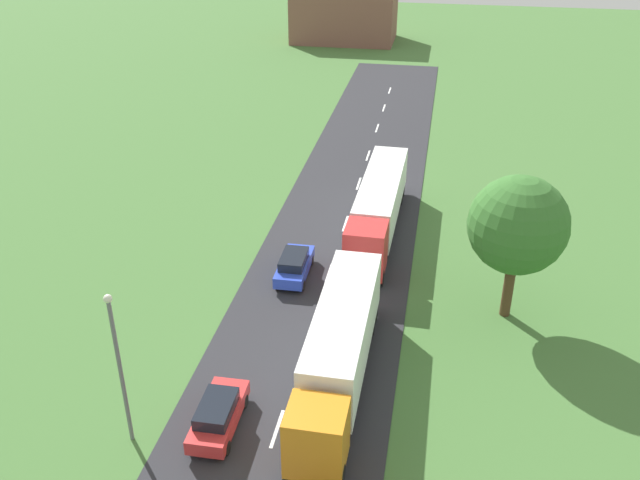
% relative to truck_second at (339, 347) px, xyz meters
% --- Properties ---
extents(truck_second, '(2.54, 13.19, 3.79)m').
position_rel_truck_second_xyz_m(truck_second, '(0.00, 0.00, 0.00)').
color(truck_second, orange).
rests_on(truck_second, road).
extents(truck_third, '(2.75, 14.66, 3.55)m').
position_rel_truck_second_xyz_m(truck_third, '(0.13, 15.94, -0.09)').
color(truck_third, red).
rests_on(truck_third, road).
extents(car_third, '(1.79, 4.37, 1.58)m').
position_rel_truck_second_xyz_m(car_third, '(-4.79, -4.04, -1.34)').
color(car_third, red).
rests_on(car_third, road).
extents(car_fourth, '(1.81, 4.39, 1.59)m').
position_rel_truck_second_xyz_m(car_fourth, '(-4.24, 9.25, -1.34)').
color(car_fourth, blue).
rests_on(car_fourth, road).
extents(lamppost_second, '(0.36, 0.36, 7.59)m').
position_rel_truck_second_xyz_m(lamppost_second, '(-8.40, -5.32, 2.05)').
color(lamppost_second, slate).
rests_on(lamppost_second, ground).
extents(tree_birch, '(5.33, 5.33, 8.34)m').
position_rel_truck_second_xyz_m(tree_birch, '(8.27, 7.54, 3.43)').
color(tree_birch, '#513823').
rests_on(tree_birch, ground).
extents(distant_building, '(14.30, 9.44, 6.57)m').
position_rel_truck_second_xyz_m(distant_building, '(-11.11, 74.14, 1.07)').
color(distant_building, brown).
rests_on(distant_building, ground).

